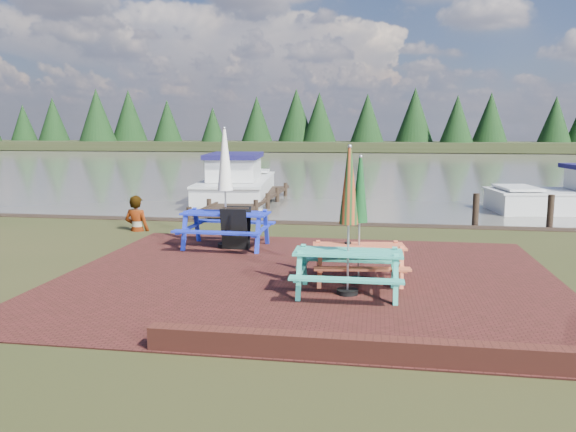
% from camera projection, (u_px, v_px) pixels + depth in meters
% --- Properties ---
extents(ground, '(120.00, 120.00, 0.00)m').
position_uv_depth(ground, '(300.00, 294.00, 9.26)').
color(ground, black).
rests_on(ground, ground).
extents(paving, '(9.00, 7.50, 0.02)m').
position_uv_depth(paving, '(307.00, 278.00, 10.23)').
color(paving, '#381611').
rests_on(paving, ground).
extents(brick_wall, '(6.21, 1.79, 0.30)m').
position_uv_depth(brick_wall, '(453.00, 349.00, 6.54)').
color(brick_wall, '#4C1E16').
rests_on(brick_wall, ground).
extents(water, '(120.00, 60.00, 0.02)m').
position_uv_depth(water, '(362.00, 163.00, 45.37)').
color(water, '#48463E').
rests_on(water, ground).
extents(far_treeline, '(120.00, 10.00, 8.10)m').
position_uv_depth(far_treeline, '(369.00, 125.00, 73.17)').
color(far_treeline, black).
rests_on(far_treeline, ground).
extents(picnic_table_teal, '(1.76, 1.57, 2.42)m').
position_uv_depth(picnic_table_teal, '(348.00, 244.00, 9.05)').
color(picnic_table_teal, teal).
rests_on(picnic_table_teal, ground).
extents(picnic_table_red, '(1.78, 1.62, 2.23)m').
position_uv_depth(picnic_table_red, '(359.00, 239.00, 9.82)').
color(picnic_table_red, '#CD5734').
rests_on(picnic_table_red, ground).
extents(picnic_table_blue, '(2.01, 1.79, 2.71)m').
position_uv_depth(picnic_table_blue, '(226.00, 207.00, 12.71)').
color(picnic_table_blue, '#1727AF').
rests_on(picnic_table_blue, ground).
extents(chalkboard, '(0.60, 0.57, 0.96)m').
position_uv_depth(chalkboard, '(236.00, 228.00, 12.59)').
color(chalkboard, black).
rests_on(chalkboard, ground).
extents(jetty, '(1.76, 9.08, 1.00)m').
position_uv_depth(jetty, '(248.00, 200.00, 20.79)').
color(jetty, black).
rests_on(jetty, ground).
extents(boat_jetty, '(3.38, 7.64, 2.14)m').
position_uv_depth(boat_jetty, '(237.00, 185.00, 22.80)').
color(boat_jetty, silver).
rests_on(boat_jetty, ground).
extents(person, '(0.73, 0.52, 1.89)m').
position_uv_depth(person, '(136.00, 196.00, 14.86)').
color(person, gray).
rests_on(person, ground).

